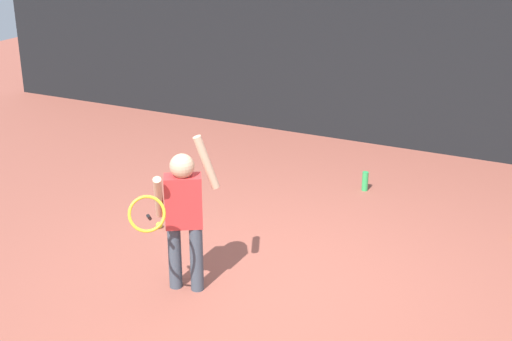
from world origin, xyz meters
TOP-DOWN VIEW (x-y plane):
  - ground_plane at (0.00, 0.00)m, footprint 20.00×20.00m
  - back_fence_windscreen at (0.00, 4.02)m, footprint 12.71×0.08m
  - fence_post_0 at (-6.21, 4.08)m, footprint 0.09×0.09m
  - fence_post_1 at (0.00, 4.08)m, footprint 0.09×0.09m
  - tennis_player at (-0.56, -0.34)m, footprint 0.50×0.83m
  - water_bottle at (0.13, 2.39)m, footprint 0.07×0.07m
  - tennis_ball_3 at (-1.41, 0.56)m, footprint 0.07×0.07m

SIDE VIEW (x-z plane):
  - ground_plane at x=0.00m, z-range 0.00..0.00m
  - tennis_ball_3 at x=-1.41m, z-range 0.00..0.07m
  - water_bottle at x=0.13m, z-range 0.00..0.22m
  - tennis_player at x=-0.56m, z-range 0.05..1.40m
  - back_fence_windscreen at x=0.00m, z-range 0.00..2.82m
  - fence_post_0 at x=-6.21m, z-range 0.00..2.97m
  - fence_post_1 at x=0.00m, z-range 0.00..2.97m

